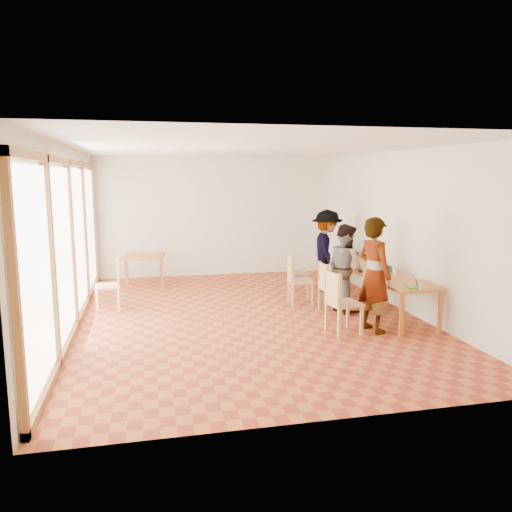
# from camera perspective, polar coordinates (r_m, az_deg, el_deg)

# --- Properties ---
(ground) EXTENTS (8.00, 8.00, 0.00)m
(ground) POSITION_cam_1_polar(r_m,az_deg,el_deg) (9.13, -1.03, -6.93)
(ground) COLOR #AF572A
(ground) RESTS_ON ground
(wall_back) EXTENTS (6.00, 0.10, 3.00)m
(wall_back) POSITION_cam_1_polar(r_m,az_deg,el_deg) (12.76, -4.63, 4.51)
(wall_back) COLOR beige
(wall_back) RESTS_ON ground
(wall_front) EXTENTS (6.00, 0.10, 3.00)m
(wall_front) POSITION_cam_1_polar(r_m,az_deg,el_deg) (5.02, 8.03, -2.78)
(wall_front) COLOR beige
(wall_front) RESTS_ON ground
(wall_right) EXTENTS (0.10, 8.00, 3.00)m
(wall_right) POSITION_cam_1_polar(r_m,az_deg,el_deg) (9.87, 16.30, 2.81)
(wall_right) COLOR beige
(wall_right) RESTS_ON ground
(window_wall) EXTENTS (0.10, 8.00, 3.00)m
(window_wall) POSITION_cam_1_polar(r_m,az_deg,el_deg) (8.75, -20.44, 1.82)
(window_wall) COLOR white
(window_wall) RESTS_ON ground
(ceiling) EXTENTS (6.00, 8.00, 0.04)m
(ceiling) POSITION_cam_1_polar(r_m,az_deg,el_deg) (8.78, -1.09, 12.36)
(ceiling) COLOR white
(ceiling) RESTS_ON wall_back
(communal_table) EXTENTS (0.80, 4.00, 0.75)m
(communal_table) POSITION_cam_1_polar(r_m,az_deg,el_deg) (10.01, 12.79, -1.58)
(communal_table) COLOR #CB6B2D
(communal_table) RESTS_ON ground
(side_table) EXTENTS (0.90, 0.90, 0.75)m
(side_table) POSITION_cam_1_polar(r_m,az_deg,el_deg) (11.62, -12.72, -0.27)
(side_table) COLOR #CB6B2D
(side_table) RESTS_ON ground
(chair_near) EXTENTS (0.54, 0.54, 0.55)m
(chair_near) POSITION_cam_1_polar(r_m,az_deg,el_deg) (8.12, 9.40, -4.50)
(chair_near) COLOR tan
(chair_near) RESTS_ON ground
(chair_mid) EXTENTS (0.44, 0.44, 0.49)m
(chair_mid) POSITION_cam_1_polar(r_m,az_deg,el_deg) (9.42, 8.21, -2.96)
(chair_mid) COLOR tan
(chair_mid) RESTS_ON ground
(chair_far) EXTENTS (0.51, 0.51, 0.52)m
(chair_far) POSITION_cam_1_polar(r_m,az_deg,el_deg) (9.87, 4.52, -2.12)
(chair_far) COLOR tan
(chair_far) RESTS_ON ground
(chair_empty) EXTENTS (0.40, 0.40, 0.43)m
(chair_empty) POSITION_cam_1_polar(r_m,az_deg,el_deg) (11.22, 4.35, -1.33)
(chair_empty) COLOR tan
(chair_empty) RESTS_ON ground
(chair_spare) EXTENTS (0.49, 0.49, 0.53)m
(chair_spare) POSITION_cam_1_polar(r_m,az_deg,el_deg) (9.82, -16.08, -2.48)
(chair_spare) COLOR tan
(chair_spare) RESTS_ON ground
(person_near) EXTENTS (0.62, 0.78, 1.88)m
(person_near) POSITION_cam_1_polar(r_m,az_deg,el_deg) (8.31, 13.38, -2.11)
(person_near) COLOR gray
(person_near) RESTS_ON ground
(person_mid) EXTENTS (0.80, 0.93, 1.65)m
(person_mid) POSITION_cam_1_polar(r_m,az_deg,el_deg) (9.48, 10.16, -1.34)
(person_mid) COLOR gray
(person_mid) RESTS_ON ground
(person_far) EXTENTS (0.87, 1.26, 1.80)m
(person_far) POSITION_cam_1_polar(r_m,az_deg,el_deg) (11.11, 8.08, 0.63)
(person_far) COLOR gray
(person_far) RESTS_ON ground
(laptop_near) EXTENTS (0.24, 0.26, 0.19)m
(laptop_near) POSITION_cam_1_polar(r_m,az_deg,el_deg) (8.39, 17.69, -3.17)
(laptop_near) COLOR green
(laptop_near) RESTS_ON communal_table
(laptop_mid) EXTENTS (0.24, 0.26, 0.18)m
(laptop_mid) POSITION_cam_1_polar(r_m,az_deg,el_deg) (9.49, 14.85, -1.65)
(laptop_mid) COLOR green
(laptop_mid) RESTS_ON communal_table
(laptop_far) EXTENTS (0.23, 0.27, 0.22)m
(laptop_far) POSITION_cam_1_polar(r_m,az_deg,el_deg) (11.25, 10.40, 0.22)
(laptop_far) COLOR green
(laptop_far) RESTS_ON communal_table
(yellow_mug) EXTENTS (0.14, 0.14, 0.09)m
(yellow_mug) POSITION_cam_1_polar(r_m,az_deg,el_deg) (9.59, 15.48, -1.59)
(yellow_mug) COLOR yellow
(yellow_mug) RESTS_ON communal_table
(green_bottle) EXTENTS (0.07, 0.07, 0.28)m
(green_bottle) POSITION_cam_1_polar(r_m,az_deg,el_deg) (9.85, 13.23, -0.67)
(green_bottle) COLOR #1A822E
(green_bottle) RESTS_ON communal_table
(clear_glass) EXTENTS (0.07, 0.07, 0.09)m
(clear_glass) POSITION_cam_1_polar(r_m,az_deg,el_deg) (9.33, 15.60, -1.90)
(clear_glass) COLOR silver
(clear_glass) RESTS_ON communal_table
(condiment_cup) EXTENTS (0.08, 0.08, 0.06)m
(condiment_cup) POSITION_cam_1_polar(r_m,az_deg,el_deg) (9.21, 13.67, -2.05)
(condiment_cup) COLOR white
(condiment_cup) RESTS_ON communal_table
(pink_phone) EXTENTS (0.05, 0.10, 0.01)m
(pink_phone) POSITION_cam_1_polar(r_m,az_deg,el_deg) (9.56, 14.79, -1.83)
(pink_phone) COLOR #C12B4B
(pink_phone) RESTS_ON communal_table
(black_pouch) EXTENTS (0.16, 0.26, 0.09)m
(black_pouch) POSITION_cam_1_polar(r_m,az_deg,el_deg) (11.47, 10.99, 0.30)
(black_pouch) COLOR black
(black_pouch) RESTS_ON communal_table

